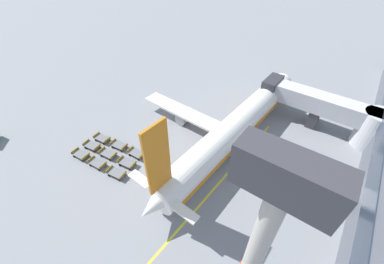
{
  "coord_description": "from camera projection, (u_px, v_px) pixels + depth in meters",
  "views": [
    {
      "loc": [
        23.56,
        -28.86,
        26.92
      ],
      "look_at": [
        6.14,
        -4.98,
        1.73
      ],
      "focal_mm": 22.0,
      "sensor_mm": 36.0,
      "label": 1
    }
  ],
  "objects": [
    {
      "name": "baggage_dolly_row_mid_a_col_c",
      "position": [
        127.0,
        163.0,
        35.34
      ],
      "size": [
        3.4,
        1.85,
        0.92
      ],
      "color": "slate",
      "rests_on": "ground_plane"
    },
    {
      "name": "baggage_dolly_row_mid_b_col_c",
      "position": [
        136.0,
        153.0,
        36.86
      ],
      "size": [
        3.36,
        1.69,
        0.92
      ],
      "color": "slate",
      "rests_on": "ground_plane"
    },
    {
      "name": "baggage_dolly_row_mid_b_col_b",
      "position": [
        119.0,
        145.0,
        38.26
      ],
      "size": [
        3.4,
        1.82,
        0.92
      ],
      "color": "slate",
      "rests_on": "ground_plane"
    },
    {
      "name": "jet_bridge",
      "position": [
        334.0,
        112.0,
        39.47
      ],
      "size": [
        21.09,
        5.34,
        6.48
      ],
      "color": "silver",
      "rests_on": "ground_plane"
    },
    {
      "name": "baggage_dolly_row_mid_a_col_a",
      "position": [
        92.0,
        146.0,
        38.15
      ],
      "size": [
        3.4,
        1.84,
        0.92
      ],
      "color": "slate",
      "rests_on": "ground_plane"
    },
    {
      "name": "airplane",
      "position": [
        235.0,
        128.0,
        37.43
      ],
      "size": [
        37.2,
        40.17,
        14.02
      ],
      "color": "white",
      "rests_on": "ground_plane"
    },
    {
      "name": "stand_guidance_stripe",
      "position": [
        220.0,
        182.0,
        33.19
      ],
      "size": [
        1.73,
        32.14,
        0.01
      ],
      "color": "yellow",
      "rests_on": "ground_plane"
    },
    {
      "name": "ground_plane",
      "position": [
        182.0,
        113.0,
        45.77
      ],
      "size": [
        500.0,
        500.0,
        0.0
      ],
      "primitive_type": "plane",
      "color": "gray"
    },
    {
      "name": "baggage_dolly_row_mid_b_col_a",
      "position": [
        102.0,
        138.0,
        39.53
      ],
      "size": [
        3.39,
        1.79,
        0.92
      ],
      "color": "slate",
      "rests_on": "ground_plane"
    },
    {
      "name": "baggage_dolly_row_near_col_c",
      "position": [
        116.0,
        173.0,
        33.84
      ],
      "size": [
        3.4,
        1.86,
        0.92
      ],
      "color": "slate",
      "rests_on": "ground_plane"
    },
    {
      "name": "baggage_dolly_row_near_col_b",
      "position": [
        97.0,
        163.0,
        35.28
      ],
      "size": [
        3.38,
        1.77,
        0.92
      ],
      "color": "slate",
      "rests_on": "ground_plane"
    },
    {
      "name": "baggage_dolly_row_mid_a_col_b",
      "position": [
        108.0,
        154.0,
        36.78
      ],
      "size": [
        3.39,
        1.81,
        0.92
      ],
      "color": "slate",
      "rests_on": "ground_plane"
    },
    {
      "name": "baggage_dolly_row_near_col_a",
      "position": [
        81.0,
        155.0,
        36.65
      ],
      "size": [
        3.38,
        1.76,
        0.92
      ],
      "color": "slate",
      "rests_on": "ground_plane"
    }
  ]
}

